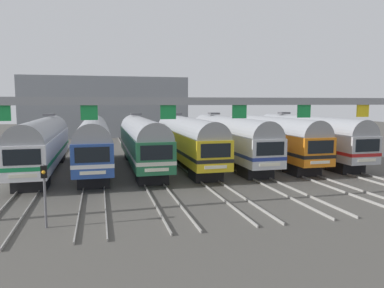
% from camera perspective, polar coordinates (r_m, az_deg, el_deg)
% --- Properties ---
extents(ground_plane, '(160.00, 160.00, 0.00)m').
position_cam_1_polar(ground_plane, '(35.51, -0.81, -3.49)').
color(ground_plane, '#4C4944').
extents(track_bed, '(27.56, 70.00, 0.15)m').
position_cam_1_polar(track_bed, '(52.01, -5.20, -0.24)').
color(track_bed, gray).
rests_on(track_bed, ground).
extents(commuter_train_white, '(2.88, 18.06, 5.05)m').
position_cam_1_polar(commuter_train_white, '(34.52, -22.34, 0.23)').
color(commuter_train_white, white).
rests_on(commuter_train_white, ground).
extents(commuter_train_blue, '(2.88, 18.06, 4.77)m').
position_cam_1_polar(commuter_train_blue, '(34.18, -15.12, 0.43)').
color(commuter_train_blue, '#284C9E').
rests_on(commuter_train_blue, ground).
extents(commuter_train_green, '(2.88, 18.06, 5.05)m').
position_cam_1_polar(commuter_train_green, '(34.39, -7.87, 0.64)').
color(commuter_train_green, '#236B42').
rests_on(commuter_train_green, ground).
extents(commuter_train_yellow, '(2.88, 18.06, 5.05)m').
position_cam_1_polar(commuter_train_yellow, '(35.14, -0.81, 0.82)').
color(commuter_train_yellow, gold).
rests_on(commuter_train_yellow, ground).
extents(commuter_train_silver, '(2.88, 18.06, 5.05)m').
position_cam_1_polar(commuter_train_silver, '(36.40, 5.85, 0.99)').
color(commuter_train_silver, silver).
rests_on(commuter_train_silver, ground).
extents(commuter_train_orange, '(2.88, 18.06, 4.77)m').
position_cam_1_polar(commuter_train_orange, '(38.11, 11.99, 1.12)').
color(commuter_train_orange, orange).
rests_on(commuter_train_orange, ground).
extents(commuter_train_stainless, '(2.88, 18.06, 5.05)m').
position_cam_1_polar(commuter_train_stainless, '(40.23, 17.55, 1.24)').
color(commuter_train_stainless, '#B2B5BA').
rests_on(commuter_train_stainless, ground).
extents(catenary_gantry, '(31.30, 0.44, 6.97)m').
position_cam_1_polar(catenary_gantry, '(22.09, 7.43, 4.60)').
color(catenary_gantry, gray).
rests_on(catenary_gantry, ground).
extents(yard_signal_mast, '(0.28, 0.35, 3.17)m').
position_cam_1_polar(yard_signal_mast, '(19.28, -22.12, -5.85)').
color(yard_signal_mast, '#59595E').
rests_on(yard_signal_mast, ground).
extents(maintenance_building, '(28.85, 10.00, 10.68)m').
position_cam_1_polar(maintenance_building, '(69.67, -13.29, 5.66)').
color(maintenance_building, gray).
rests_on(maintenance_building, ground).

